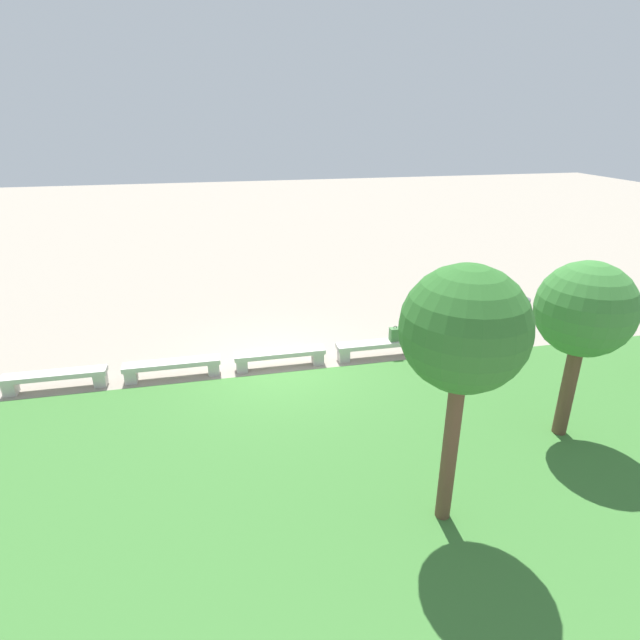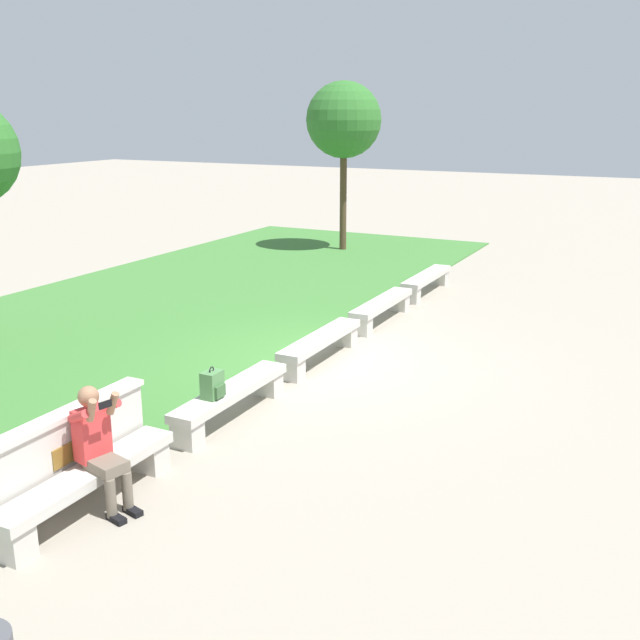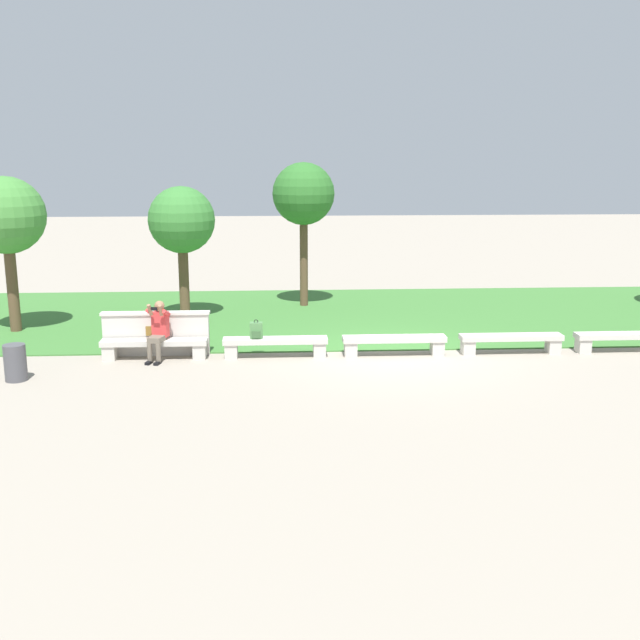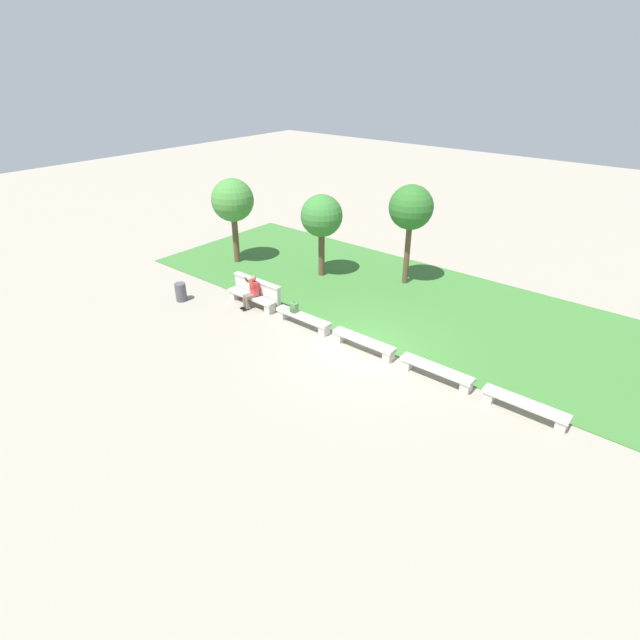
{
  "view_description": "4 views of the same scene",
  "coord_description": "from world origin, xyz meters",
  "px_view_note": "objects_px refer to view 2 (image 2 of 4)",
  "views": [
    {
      "loc": [
        1.47,
        11.56,
        6.1
      ],
      "look_at": [
        -1.16,
        -0.45,
        1.04
      ],
      "focal_mm": 28.0,
      "sensor_mm": 36.0,
      "label": 1
    },
    {
      "loc": [
        -10.62,
        -5.33,
        4.05
      ],
      "look_at": [
        -1.04,
        -0.51,
        1.04
      ],
      "focal_mm": 42.0,
      "sensor_mm": 36.0,
      "label": 2
    },
    {
      "loc": [
        -2.64,
        -16.38,
        4.48
      ],
      "look_at": [
        -1.72,
        -0.4,
        0.94
      ],
      "focal_mm": 42.0,
      "sensor_mm": 36.0,
      "label": 3
    },
    {
      "loc": [
        8.01,
        -12.08,
        8.84
      ],
      "look_at": [
        -1.26,
        -0.77,
        1.06
      ],
      "focal_mm": 28.0,
      "sensor_mm": 36.0,
      "label": 4
    }
  ],
  "objects_px": {
    "bench_near": "(231,397)",
    "backpack": "(213,385)",
    "tree_right_background": "(344,121)",
    "bench_end": "(427,280)",
    "bench_mid": "(321,343)",
    "person_photographer": "(99,442)",
    "bench_main": "(88,482)",
    "bench_far": "(382,307)"
  },
  "relations": [
    {
      "from": "bench_main",
      "to": "bench_end",
      "type": "xyz_separation_m",
      "value": [
        10.81,
        0.0,
        0.0
      ]
    },
    {
      "from": "bench_near",
      "to": "bench_far",
      "type": "xyz_separation_m",
      "value": [
        5.41,
        0.0,
        0.0
      ]
    },
    {
      "from": "bench_main",
      "to": "bench_far",
      "type": "bearing_deg",
      "value": 0.0
    },
    {
      "from": "bench_near",
      "to": "bench_mid",
      "type": "xyz_separation_m",
      "value": [
        2.7,
        0.0,
        0.0
      ]
    },
    {
      "from": "bench_main",
      "to": "bench_end",
      "type": "distance_m",
      "value": 10.81
    },
    {
      "from": "bench_mid",
      "to": "bench_main",
      "type": "bearing_deg",
      "value": 180.0
    },
    {
      "from": "bench_end",
      "to": "tree_right_background",
      "type": "relative_size",
      "value": 0.48
    },
    {
      "from": "bench_near",
      "to": "bench_end",
      "type": "relative_size",
      "value": 1.0
    },
    {
      "from": "bench_far",
      "to": "bench_end",
      "type": "relative_size",
      "value": 1.0
    },
    {
      "from": "bench_mid",
      "to": "bench_far",
      "type": "distance_m",
      "value": 2.7
    },
    {
      "from": "bench_end",
      "to": "person_photographer",
      "type": "height_order",
      "value": "person_photographer"
    },
    {
      "from": "bench_far",
      "to": "bench_end",
      "type": "height_order",
      "value": "same"
    },
    {
      "from": "tree_right_background",
      "to": "bench_end",
      "type": "bearing_deg",
      "value": -135.63
    },
    {
      "from": "bench_main",
      "to": "bench_end",
      "type": "height_order",
      "value": "same"
    },
    {
      "from": "person_photographer",
      "to": "bench_near",
      "type": "bearing_deg",
      "value": 1.66
    },
    {
      "from": "bench_near",
      "to": "bench_end",
      "type": "distance_m",
      "value": 8.11
    },
    {
      "from": "bench_main",
      "to": "bench_mid",
      "type": "distance_m",
      "value": 5.41
    },
    {
      "from": "bench_near",
      "to": "bench_mid",
      "type": "relative_size",
      "value": 1.0
    },
    {
      "from": "bench_near",
      "to": "backpack",
      "type": "relative_size",
      "value": 5.5
    },
    {
      "from": "person_photographer",
      "to": "backpack",
      "type": "height_order",
      "value": "person_photographer"
    },
    {
      "from": "bench_far",
      "to": "bench_near",
      "type": "bearing_deg",
      "value": 180.0
    },
    {
      "from": "bench_mid",
      "to": "backpack",
      "type": "height_order",
      "value": "backpack"
    },
    {
      "from": "bench_main",
      "to": "bench_far",
      "type": "distance_m",
      "value": 8.11
    },
    {
      "from": "bench_main",
      "to": "backpack",
      "type": "height_order",
      "value": "backpack"
    },
    {
      "from": "backpack",
      "to": "tree_right_background",
      "type": "bearing_deg",
      "value": 17.76
    },
    {
      "from": "bench_end",
      "to": "bench_main",
      "type": "bearing_deg",
      "value": 180.0
    },
    {
      "from": "bench_far",
      "to": "tree_right_background",
      "type": "height_order",
      "value": "tree_right_background"
    },
    {
      "from": "bench_main",
      "to": "bench_far",
      "type": "height_order",
      "value": "same"
    },
    {
      "from": "bench_end",
      "to": "backpack",
      "type": "height_order",
      "value": "backpack"
    },
    {
      "from": "bench_end",
      "to": "tree_right_background",
      "type": "height_order",
      "value": "tree_right_background"
    },
    {
      "from": "backpack",
      "to": "bench_mid",
      "type": "bearing_deg",
      "value": 0.2
    },
    {
      "from": "bench_mid",
      "to": "tree_right_background",
      "type": "relative_size",
      "value": 0.48
    },
    {
      "from": "bench_near",
      "to": "bench_far",
      "type": "relative_size",
      "value": 1.0
    },
    {
      "from": "bench_near",
      "to": "backpack",
      "type": "bearing_deg",
      "value": -178.55
    },
    {
      "from": "bench_end",
      "to": "person_photographer",
      "type": "xyz_separation_m",
      "value": [
        -10.69,
        -0.07,
        0.43
      ]
    },
    {
      "from": "backpack",
      "to": "person_photographer",
      "type": "bearing_deg",
      "value": -178.3
    },
    {
      "from": "bench_near",
      "to": "tree_right_background",
      "type": "bearing_deg",
      "value": 18.29
    },
    {
      "from": "bench_far",
      "to": "person_photographer",
      "type": "relative_size",
      "value": 1.78
    },
    {
      "from": "bench_far",
      "to": "person_photographer",
      "type": "bearing_deg",
      "value": -179.46
    },
    {
      "from": "bench_near",
      "to": "bench_end",
      "type": "xyz_separation_m",
      "value": [
        8.11,
        0.0,
        0.0
      ]
    },
    {
      "from": "bench_mid",
      "to": "person_photographer",
      "type": "relative_size",
      "value": 1.78
    },
    {
      "from": "bench_far",
      "to": "tree_right_background",
      "type": "relative_size",
      "value": 0.48
    }
  ]
}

